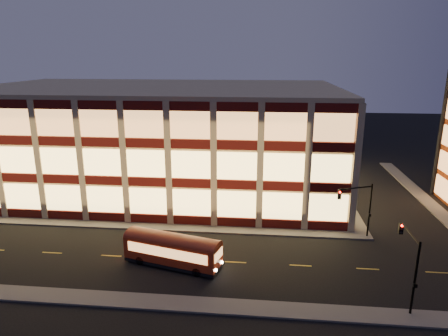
# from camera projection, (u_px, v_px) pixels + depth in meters

# --- Properties ---
(ground) EXTENTS (200.00, 200.00, 0.00)m
(ground) POSITION_uv_depth(u_px,v_px,m) (149.00, 231.00, 43.96)
(ground) COLOR black
(ground) RESTS_ON ground
(sidewalk_office_south) EXTENTS (54.00, 2.00, 0.15)m
(sidewalk_office_south) POSITION_uv_depth(u_px,v_px,m) (126.00, 225.00, 45.19)
(sidewalk_office_south) COLOR #514F4C
(sidewalk_office_south) RESTS_ON ground
(sidewalk_office_east) EXTENTS (2.00, 30.00, 0.15)m
(sidewalk_office_east) POSITION_uv_depth(u_px,v_px,m) (336.00, 188.00, 57.94)
(sidewalk_office_east) COLOR #514F4C
(sidewalk_office_east) RESTS_ON ground
(sidewalk_tower_west) EXTENTS (2.00, 30.00, 0.15)m
(sidewalk_tower_west) POSITION_uv_depth(u_px,v_px,m) (415.00, 190.00, 56.86)
(sidewalk_tower_west) COLOR #514F4C
(sidewalk_tower_west) RESTS_ON ground
(sidewalk_near) EXTENTS (100.00, 2.00, 0.15)m
(sidewalk_near) POSITION_uv_depth(u_px,v_px,m) (103.00, 299.00, 31.49)
(sidewalk_near) COLOR #514F4C
(sidewalk_near) RESTS_ON ground
(office_building) EXTENTS (50.45, 30.45, 14.50)m
(office_building) POSITION_uv_depth(u_px,v_px,m) (160.00, 136.00, 58.48)
(office_building) COLOR tan
(office_building) RESTS_ON ground
(traffic_signal_far) EXTENTS (3.79, 1.87, 6.00)m
(traffic_signal_far) POSITION_uv_depth(u_px,v_px,m) (359.00, 202.00, 40.88)
(traffic_signal_far) COLOR black
(traffic_signal_far) RESTS_ON ground
(traffic_signal_near) EXTENTS (0.32, 4.45, 6.00)m
(traffic_signal_near) POSITION_uv_depth(u_px,v_px,m) (410.00, 255.00, 29.96)
(traffic_signal_near) COLOR black
(traffic_signal_near) RESTS_ON ground
(trolley_bus) EXTENTS (9.26, 4.50, 3.05)m
(trolley_bus) POSITION_uv_depth(u_px,v_px,m) (172.00, 248.00, 36.28)
(trolley_bus) COLOR maroon
(trolley_bus) RESTS_ON ground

